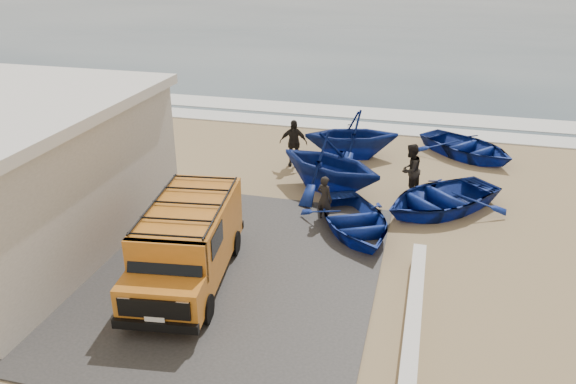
# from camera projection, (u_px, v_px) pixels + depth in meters

# --- Properties ---
(ground) EXTENTS (160.00, 160.00, 0.00)m
(ground) POSITION_uv_depth(u_px,v_px,m) (250.00, 240.00, 17.04)
(ground) COLOR #9E855C
(slab) EXTENTS (12.00, 10.00, 0.05)m
(slab) POSITION_uv_depth(u_px,v_px,m) (160.00, 264.00, 15.72)
(slab) COLOR #3F3C39
(slab) RESTS_ON ground
(ocean) EXTENTS (180.00, 88.00, 0.01)m
(ocean) POSITION_uv_depth(u_px,v_px,m) (398.00, 17.00, 66.46)
(ocean) COLOR #385166
(ocean) RESTS_ON ground
(surf_line) EXTENTS (180.00, 1.60, 0.06)m
(surf_line) POSITION_uv_depth(u_px,v_px,m) (326.00, 124.00, 27.62)
(surf_line) COLOR white
(surf_line) RESTS_ON ground
(surf_wash) EXTENTS (180.00, 2.20, 0.04)m
(surf_wash) POSITION_uv_depth(u_px,v_px,m) (335.00, 111.00, 29.83)
(surf_wash) COLOR white
(surf_wash) RESTS_ON ground
(parapet) EXTENTS (0.35, 6.00, 0.55)m
(parapet) POSITION_uv_depth(u_px,v_px,m) (413.00, 316.00, 13.12)
(parapet) COLOR silver
(parapet) RESTS_ON ground
(van) EXTENTS (2.61, 5.25, 2.16)m
(van) POSITION_uv_depth(u_px,v_px,m) (187.00, 241.00, 14.58)
(van) COLOR orange
(van) RESTS_ON ground
(boat_near_left) EXTENTS (4.30, 4.81, 0.82)m
(boat_near_left) POSITION_uv_depth(u_px,v_px,m) (354.00, 220.00, 17.33)
(boat_near_left) COLOR navy
(boat_near_left) RESTS_ON ground
(boat_near_right) EXTENTS (5.39, 5.38, 0.92)m
(boat_near_right) POSITION_uv_depth(u_px,v_px,m) (440.00, 198.00, 18.70)
(boat_near_right) COLOR navy
(boat_near_right) RESTS_ON ground
(boat_mid_left) EXTENTS (5.27, 5.00, 2.18)m
(boat_mid_left) POSITION_uv_depth(u_px,v_px,m) (330.00, 163.00, 19.91)
(boat_mid_left) COLOR navy
(boat_mid_left) RESTS_ON ground
(boat_far_left) EXTENTS (4.59, 4.23, 2.03)m
(boat_far_left) POSITION_uv_depth(u_px,v_px,m) (352.00, 134.00, 23.09)
(boat_far_left) COLOR navy
(boat_far_left) RESTS_ON ground
(boat_far_right) EXTENTS (5.21, 5.04, 0.88)m
(boat_far_right) POSITION_uv_depth(u_px,v_px,m) (467.00, 147.00, 23.39)
(boat_far_right) COLOR navy
(boat_far_right) RESTS_ON ground
(fisherman_front) EXTENTS (0.67, 0.59, 1.54)m
(fisherman_front) POSITION_uv_depth(u_px,v_px,m) (325.00, 199.00, 17.90)
(fisherman_front) COLOR black
(fisherman_front) RESTS_ON ground
(fisherman_middle) EXTENTS (1.06, 1.14, 1.89)m
(fisherman_middle) POSITION_uv_depth(u_px,v_px,m) (410.00, 170.00, 19.69)
(fisherman_middle) COLOR black
(fisherman_middle) RESTS_ON ground
(fisherman_back) EXTENTS (1.16, 0.59, 1.89)m
(fisherman_back) POSITION_uv_depth(u_px,v_px,m) (293.00, 143.00, 22.31)
(fisherman_back) COLOR black
(fisherman_back) RESTS_ON ground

